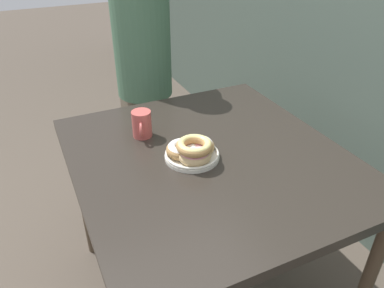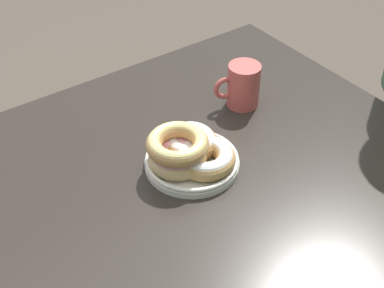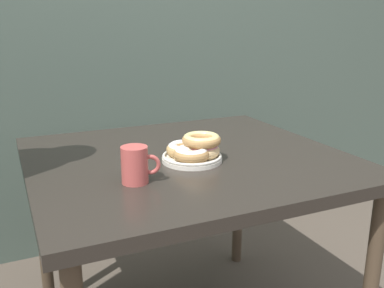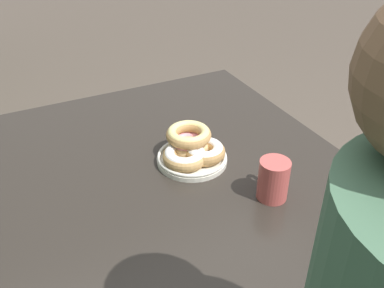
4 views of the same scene
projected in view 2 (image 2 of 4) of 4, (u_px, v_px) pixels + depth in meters
dining_table at (206, 211)px, 1.14m from camera, size 1.07×0.98×0.77m
donut_plate at (189, 152)px, 1.11m from camera, size 0.22×0.22×0.09m
coffee_mug at (242, 85)px, 1.28m from camera, size 0.11×0.08×0.11m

